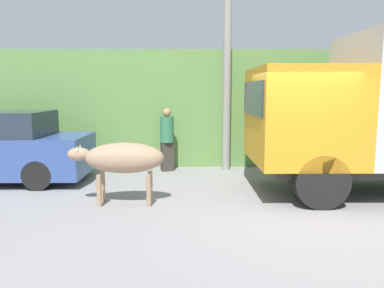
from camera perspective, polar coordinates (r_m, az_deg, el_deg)
The scene contains 6 objects.
ground_plane at distance 7.36m, azimuth 13.84°, elevation -9.28°, with size 60.00×60.00×0.00m, color gray.
hillside_embankment at distance 13.35m, azimuth 7.20°, elevation 5.82°, with size 32.00×5.28×3.31m.
building_backdrop at distance 12.37m, azimuth -10.39°, elevation 4.92°, with size 4.88×2.70×3.00m.
brown_cow at distance 7.23m, azimuth -10.59°, elevation -2.23°, with size 1.83×0.59×1.20m.
pedestrian_on_hill at distance 10.15m, azimuth -3.84°, elevation 1.07°, with size 0.48×0.48×1.71m.
utility_pole at distance 10.32m, azimuth 5.38°, elevation 12.36°, with size 0.90×0.22×5.65m.
Camera 1 is at (-1.82, -6.80, 2.17)m, focal length 35.00 mm.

